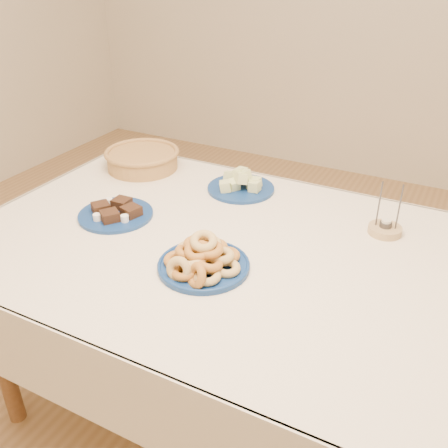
{
  "coord_description": "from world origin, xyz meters",
  "views": [
    {
      "loc": [
        0.59,
        -1.18,
        1.57
      ],
      "look_at": [
        0.0,
        -0.05,
        0.85
      ],
      "focal_mm": 40.0,
      "sensor_mm": 36.0,
      "label": 1
    }
  ],
  "objects": [
    {
      "name": "brownie_plate",
      "position": [
        -0.44,
        -0.02,
        0.76
      ],
      "size": [
        0.32,
        0.32,
        0.05
      ],
      "rotation": [
        0.0,
        0.0,
        -0.32
      ],
      "color": "navy",
      "rests_on": "dining_table"
    },
    {
      "name": "melon_plate",
      "position": [
        -0.15,
        0.37,
        0.77
      ],
      "size": [
        0.32,
        0.32,
        0.09
      ],
      "rotation": [
        0.0,
        0.0,
        -0.3
      ],
      "color": "navy",
      "rests_on": "dining_table"
    },
    {
      "name": "candle_holder",
      "position": [
        0.41,
        0.29,
        0.77
      ],
      "size": [
        0.12,
        0.12,
        0.18
      ],
      "rotation": [
        0.0,
        0.0,
        0.09
      ],
      "color": "tan",
      "rests_on": "dining_table"
    },
    {
      "name": "dining_table",
      "position": [
        0.0,
        0.0,
        0.64
      ],
      "size": [
        1.71,
        1.11,
        0.75
      ],
      "color": "brown",
      "rests_on": "ground"
    },
    {
      "name": "donut_platter",
      "position": [
        -0.01,
        -0.16,
        0.78
      ],
      "size": [
        0.31,
        0.31,
        0.12
      ],
      "rotation": [
        0.0,
        0.0,
        -0.17
      ],
      "color": "navy",
      "rests_on": "dining_table"
    },
    {
      "name": "ground",
      "position": [
        0.0,
        0.0,
        0.0
      ],
      "size": [
        5.0,
        5.0,
        0.0
      ],
      "primitive_type": "plane",
      "color": "#987147",
      "rests_on": "ground"
    },
    {
      "name": "wicker_basket",
      "position": [
        -0.6,
        0.37,
        0.79
      ],
      "size": [
        0.38,
        0.38,
        0.08
      ],
      "rotation": [
        0.0,
        0.0,
        0.26
      ],
      "color": "olive",
      "rests_on": "dining_table"
    }
  ]
}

